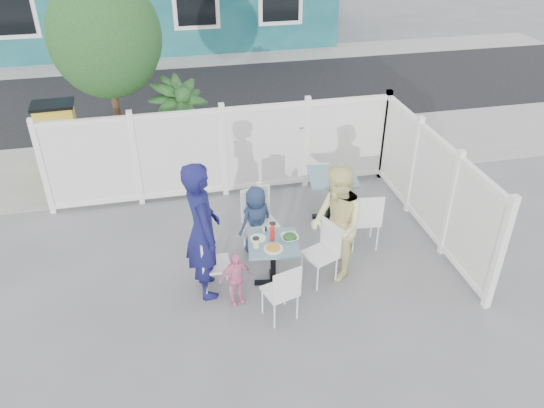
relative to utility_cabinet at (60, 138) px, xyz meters
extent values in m
plane|color=slate|center=(2.77, -4.00, -0.63)|extent=(80.00, 80.00, 0.00)
cube|color=gray|center=(2.77, -0.20, -0.62)|extent=(24.00, 2.60, 0.01)
cube|color=black|center=(2.77, 3.50, -0.63)|extent=(24.00, 5.00, 0.01)
cube|color=gray|center=(2.77, 6.60, -0.62)|extent=(24.00, 1.60, 0.01)
cube|color=black|center=(-0.23, 7.02, 0.97)|extent=(1.20, 0.04, 1.40)
cube|color=black|center=(3.77, 7.02, 0.97)|extent=(1.20, 0.04, 1.40)
cube|color=white|center=(2.87, -1.60, 0.19)|extent=(5.80, 0.04, 1.40)
cube|color=white|center=(2.87, -1.60, 0.93)|extent=(5.86, 0.08, 0.08)
cube|color=white|center=(2.87, -1.60, -0.57)|extent=(5.86, 0.08, 0.12)
cube|color=white|center=(5.77, -3.40, 0.19)|extent=(0.04, 3.60, 1.40)
cube|color=white|center=(5.77, -3.40, 0.93)|extent=(0.08, 3.66, 0.08)
cube|color=white|center=(5.77, -3.40, -0.57)|extent=(0.08, 3.66, 0.12)
cylinder|color=#382316|center=(1.17, -0.70, 0.57)|extent=(0.12, 0.12, 2.40)
ellipsoid|color=#173A1C|center=(1.17, -0.70, 1.97)|extent=(1.80, 1.62, 1.98)
cube|color=gold|center=(0.00, 0.00, 0.00)|extent=(0.70, 0.52, 1.26)
imported|color=#173A1C|center=(2.19, -0.90, 0.31)|extent=(1.44, 1.44, 1.88)
imported|color=#173A1C|center=(4.58, -1.00, 0.15)|extent=(1.66, 1.53, 1.55)
cube|color=#396270|center=(3.16, -4.16, 0.05)|extent=(0.75, 0.75, 0.04)
cylinder|color=black|center=(3.16, -4.16, -0.29)|extent=(0.08, 0.08, 0.64)
cube|color=black|center=(3.16, -4.16, -0.61)|extent=(0.52, 0.15, 0.04)
cube|color=black|center=(3.16, -4.16, -0.61)|extent=(0.15, 0.52, 0.04)
cube|color=#396270|center=(4.43, -2.73, 0.13)|extent=(0.85, 0.85, 0.04)
cylinder|color=black|center=(4.43, -2.73, -0.25)|extent=(0.08, 0.08, 0.72)
cube|color=black|center=(4.43, -2.73, -0.61)|extent=(0.59, 0.18, 0.04)
cube|color=black|center=(4.43, -2.73, -0.61)|extent=(0.18, 0.59, 0.04)
cube|color=white|center=(2.39, -4.11, -0.21)|extent=(0.38, 0.40, 0.04)
cube|color=white|center=(2.21, -4.11, 0.03)|extent=(0.03, 0.40, 0.42)
cylinder|color=white|center=(2.55, -3.94, -0.42)|extent=(0.02, 0.02, 0.42)
cylinder|color=white|center=(2.55, -4.28, -0.42)|extent=(0.02, 0.02, 0.42)
cylinder|color=white|center=(2.23, -3.94, -0.42)|extent=(0.02, 0.02, 0.42)
cylinder|color=white|center=(2.23, -4.28, -0.42)|extent=(0.02, 0.02, 0.42)
cube|color=white|center=(3.79, -4.22, -0.20)|extent=(0.51, 0.52, 0.04)
cube|color=white|center=(3.95, -4.15, 0.04)|extent=(0.18, 0.38, 0.43)
cylinder|color=white|center=(3.70, -4.44, -0.41)|extent=(0.02, 0.02, 0.43)
cylinder|color=white|center=(3.57, -4.12, -0.41)|extent=(0.02, 0.02, 0.43)
cylinder|color=white|center=(4.00, -4.31, -0.41)|extent=(0.02, 0.02, 0.43)
cylinder|color=white|center=(3.87, -4.00, -0.41)|extent=(0.02, 0.02, 0.43)
cube|color=white|center=(3.14, -3.38, -0.15)|extent=(0.52, 0.51, 0.04)
cube|color=white|center=(3.10, -3.19, 0.11)|extent=(0.44, 0.12, 0.48)
cylinder|color=white|center=(3.37, -3.52, -0.39)|extent=(0.03, 0.03, 0.48)
cylinder|color=white|center=(2.99, -3.60, -0.39)|extent=(0.03, 0.03, 0.48)
cylinder|color=white|center=(3.30, -3.17, -0.39)|extent=(0.03, 0.03, 0.48)
cylinder|color=white|center=(2.92, -3.25, -0.39)|extent=(0.03, 0.03, 0.48)
cube|color=white|center=(3.10, -4.80, -0.22)|extent=(0.47, 0.46, 0.04)
cube|color=white|center=(3.15, -4.96, 0.01)|extent=(0.37, 0.14, 0.41)
cylinder|color=white|center=(2.90, -4.70, -0.42)|extent=(0.02, 0.02, 0.41)
cylinder|color=white|center=(3.21, -4.60, -0.42)|extent=(0.02, 0.02, 0.41)
cylinder|color=white|center=(2.99, -4.99, -0.42)|extent=(0.02, 0.02, 0.41)
cylinder|color=white|center=(3.30, -4.90, -0.42)|extent=(0.02, 0.02, 0.41)
cube|color=white|center=(4.67, -3.55, -0.17)|extent=(0.47, 0.45, 0.04)
cube|color=white|center=(4.65, -3.74, 0.08)|extent=(0.43, 0.08, 0.46)
cylinder|color=white|center=(4.51, -3.36, -0.40)|extent=(0.02, 0.02, 0.46)
cylinder|color=white|center=(4.87, -3.40, -0.40)|extent=(0.02, 0.02, 0.46)
cylinder|color=white|center=(4.47, -3.70, -0.40)|extent=(0.02, 0.02, 0.46)
cylinder|color=white|center=(4.83, -3.75, -0.40)|extent=(0.02, 0.02, 0.46)
imported|color=#14154C|center=(2.25, -4.08, 0.33)|extent=(0.53, 0.75, 1.92)
imported|color=#EBDF55|center=(4.04, -4.11, 0.20)|extent=(0.64, 0.81, 1.66)
imported|color=#1D2D4D|center=(3.08, -3.37, -0.09)|extent=(0.62, 0.53, 1.08)
imported|color=pink|center=(2.60, -4.41, -0.24)|extent=(0.49, 0.30, 0.78)
cylinder|color=white|center=(3.12, -4.31, 0.07)|extent=(0.25, 0.25, 0.02)
cylinder|color=white|center=(2.98, -4.04, 0.07)|extent=(0.21, 0.21, 0.01)
imported|color=white|center=(3.38, -4.14, 0.10)|extent=(0.23, 0.23, 0.06)
cylinder|color=beige|center=(2.92, -4.21, 0.13)|extent=(0.08, 0.08, 0.13)
cylinder|color=beige|center=(3.20, -3.92, 0.13)|extent=(0.09, 0.09, 0.13)
cylinder|color=#B41816|center=(3.16, -4.10, 0.16)|extent=(0.06, 0.06, 0.20)
cylinder|color=white|center=(3.08, -3.91, 0.10)|extent=(0.03, 0.03, 0.07)
cylinder|color=black|center=(3.11, -3.89, 0.10)|extent=(0.03, 0.03, 0.06)
camera|label=1|loc=(1.93, -9.66, 4.15)|focal=35.00mm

